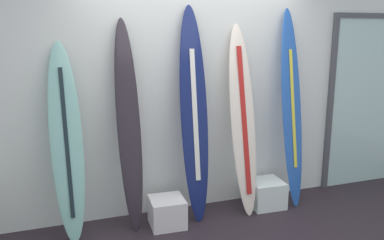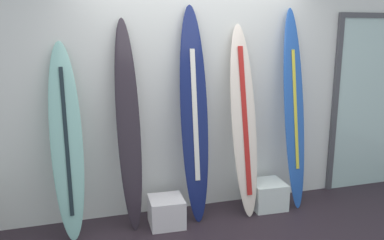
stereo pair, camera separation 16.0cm
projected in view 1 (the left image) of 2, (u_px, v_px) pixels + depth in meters
wall_back at (191, 84)px, 4.36m from camera, size 7.20×0.20×2.80m
surfboard_seafoam at (67, 144)px, 3.71m from camera, size 0.32×0.45×1.88m
surfboard_charcoal at (129, 126)px, 3.89m from camera, size 0.26×0.43×2.10m
surfboard_navy at (194, 116)px, 4.09m from camera, size 0.30×0.43×2.24m
surfboard_ivory at (243, 122)px, 4.26m from camera, size 0.31×0.49×2.05m
surfboard_cobalt at (292, 110)px, 4.45m from camera, size 0.27×0.43×2.22m
display_block_left at (266, 193)px, 4.53m from camera, size 0.39×0.39×0.30m
display_block_center at (167, 212)px, 4.07m from camera, size 0.36×0.36×0.29m
glass_door at (365, 99)px, 5.05m from camera, size 1.13×0.06×2.18m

